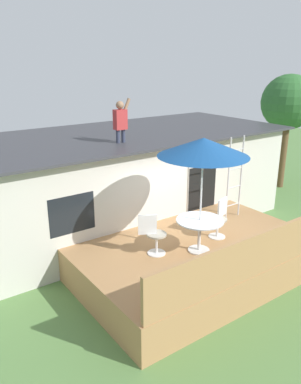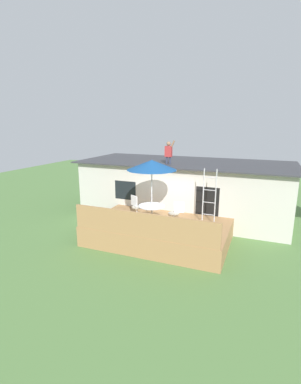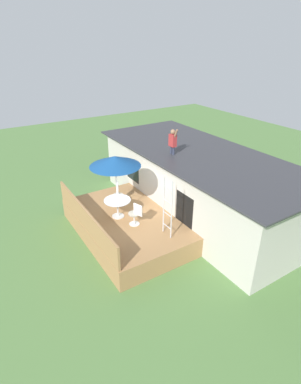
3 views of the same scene
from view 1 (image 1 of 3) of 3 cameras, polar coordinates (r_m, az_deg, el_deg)
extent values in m
plane|color=#567F42|center=(9.46, 6.73, -11.89)|extent=(40.00, 40.00, 0.00)
cube|color=beige|center=(11.56, -5.00, 1.51)|extent=(10.00, 4.00, 2.75)
cube|color=#38383D|center=(11.22, -5.21, 8.36)|extent=(10.50, 4.50, 0.06)
cube|color=black|center=(8.83, -11.53, -3.25)|extent=(1.10, 0.03, 0.90)
cube|color=black|center=(11.06, 7.52, -1.17)|extent=(1.00, 0.03, 2.00)
cube|color=#A87A4C|center=(9.26, 6.83, -9.76)|extent=(5.51, 3.48, 0.80)
cube|color=#A87A4C|center=(7.86, 15.44, -8.90)|extent=(5.41, 0.08, 0.90)
cylinder|color=silver|center=(8.76, 7.13, -8.49)|extent=(0.48, 0.48, 0.03)
cylinder|color=silver|center=(8.60, 7.22, -6.39)|extent=(0.07, 0.07, 0.71)
cylinder|color=silver|center=(8.45, 7.32, -4.18)|extent=(1.04, 1.04, 0.03)
cylinder|color=silver|center=(8.28, 7.46, -1.19)|extent=(0.04, 0.04, 2.40)
cone|color=#194C8C|center=(7.96, 7.81, 6.60)|extent=(1.90, 1.90, 0.38)
cylinder|color=silver|center=(10.16, 11.41, 1.83)|extent=(0.04, 0.04, 2.20)
cylinder|color=silver|center=(10.50, 13.22, 2.27)|extent=(0.04, 0.04, 2.20)
cylinder|color=silver|center=(10.57, 12.05, -1.84)|extent=(0.48, 0.03, 0.03)
cylinder|color=silver|center=(10.40, 12.24, 0.74)|extent=(0.48, 0.03, 0.03)
cylinder|color=silver|center=(10.26, 12.43, 3.39)|extent=(0.48, 0.03, 0.03)
cylinder|color=silver|center=(10.14, 12.63, 6.11)|extent=(0.48, 0.03, 0.03)
cylinder|color=#33384C|center=(9.96, -4.83, 8.18)|extent=(0.10, 0.10, 0.34)
cylinder|color=#33384C|center=(10.04, -4.04, 8.29)|extent=(0.10, 0.10, 0.34)
cube|color=#B73333|center=(9.93, -4.50, 10.62)|extent=(0.32, 0.20, 0.50)
sphere|color=#997051|center=(9.88, -4.55, 12.68)|extent=(0.20, 0.20, 0.20)
cylinder|color=#997051|center=(9.98, -3.64, 12.42)|extent=(0.26, 0.08, 0.44)
cylinder|color=silver|center=(8.58, 0.89, -8.99)|extent=(0.40, 0.40, 0.02)
cylinder|color=silver|center=(8.48, 0.90, -7.67)|extent=(0.06, 0.06, 0.44)
cylinder|color=#A59E8C|center=(8.38, 0.91, -6.27)|extent=(0.44, 0.44, 0.04)
cube|color=silver|center=(8.25, -0.46, -4.84)|extent=(0.37, 0.22, 0.44)
cylinder|color=silver|center=(9.46, 9.76, -6.48)|extent=(0.40, 0.40, 0.02)
cylinder|color=silver|center=(9.37, 9.84, -5.26)|extent=(0.06, 0.06, 0.44)
cylinder|color=#A59E8C|center=(9.27, 9.92, -3.97)|extent=(0.44, 0.44, 0.04)
cube|color=silver|center=(9.35, 10.56, -2.22)|extent=(0.39, 0.16, 0.44)
cylinder|color=brown|center=(15.98, 18.99, 5.76)|extent=(0.29, 0.29, 2.91)
sphere|color=#2D662D|center=(15.69, 19.73, 12.39)|extent=(2.05, 2.05, 2.05)
camera|label=2|loc=(10.20, 78.73, 2.98)|focal=26.30mm
camera|label=3|loc=(15.04, 53.65, 20.69)|focal=28.43mm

